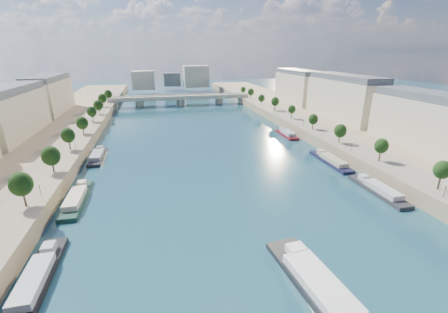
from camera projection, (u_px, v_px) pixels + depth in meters
ground at (212, 161)px, 121.02m from camera, size 700.00×700.00×0.00m
quay_left at (10, 171)px, 104.80m from camera, size 44.00×520.00×5.00m
quay_right at (368, 143)px, 135.58m from camera, size 44.00×520.00×5.00m
pave_left at (56, 160)px, 107.15m from camera, size 14.00×520.00×0.10m
pave_right at (339, 140)px, 131.52m from camera, size 14.00×520.00×0.10m
trees_left at (61, 144)px, 107.60m from camera, size 4.80×268.80×8.26m
trees_right at (324, 123)px, 138.46m from camera, size 4.80×268.80×8.26m
lamps_left at (60, 162)px, 98.02m from camera, size 0.36×200.36×4.28m
lamps_right at (324, 132)px, 134.23m from camera, size 0.36×200.36×4.28m
buildings_right at (379, 107)px, 144.71m from camera, size 16.00×226.00×23.20m
skyline at (176, 78)px, 318.30m from camera, size 79.00×42.00×22.00m
bridge at (180, 99)px, 242.65m from camera, size 112.00×12.00×8.15m
tour_barge at (315, 282)px, 56.59m from camera, size 9.80×26.71×3.67m
moored_barges_left at (41, 271)px, 59.56m from camera, size 5.00×156.13×3.60m
moored_barges_right at (367, 183)px, 98.87m from camera, size 5.00×158.57×3.60m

